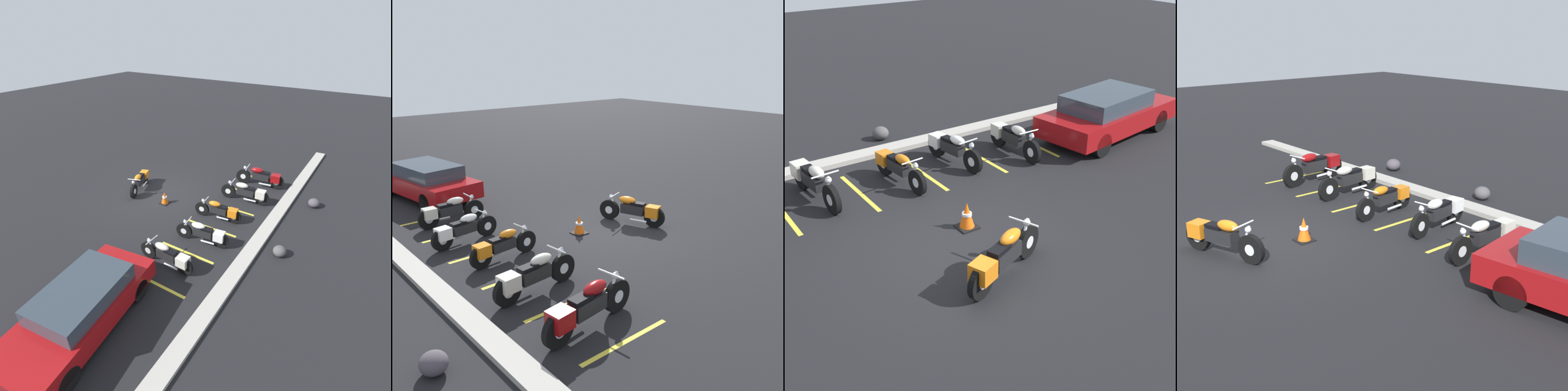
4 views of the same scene
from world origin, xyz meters
TOP-DOWN VIEW (x-y plane):
  - ground at (0.00, 0.00)m, footprint 60.00×60.00m
  - motorcycle_orange_featured at (0.00, -1.10)m, footprint 2.02×0.95m
  - parked_bike_0 at (-3.33, 3.67)m, footprint 0.70×2.30m
  - parked_bike_1 at (-1.57, 3.66)m, footprint 0.61×2.17m
  - parked_bike_2 at (0.31, 3.32)m, footprint 0.57×1.95m
  - parked_bike_3 at (1.95, 3.57)m, footprint 0.62×2.00m
  - parked_bike_4 at (3.60, 3.21)m, footprint 0.58×2.05m
  - car_red at (6.55, 2.68)m, footprint 4.51×2.38m
  - concrete_curb at (0.00, 5.19)m, footprint 18.00×0.50m
  - landscape_rock_0 at (-2.67, 6.29)m, footprint 0.54×0.53m
  - landscape_rock_1 at (1.19, 6.08)m, footprint 0.56×0.55m
  - traffic_cone at (0.47, 0.68)m, footprint 0.40×0.40m
  - stall_line_0 at (-4.07, 3.34)m, footprint 0.10×2.10m
  - stall_line_1 at (-2.37, 3.34)m, footprint 0.10×2.10m
  - stall_line_2 at (-0.67, 3.34)m, footprint 0.10×2.10m
  - stall_line_3 at (1.03, 3.34)m, footprint 0.10×2.10m
  - stall_line_4 at (2.74, 3.34)m, footprint 0.10×2.10m
  - stall_line_5 at (4.44, 3.34)m, footprint 0.10×2.10m

SIDE VIEW (x-z plane):
  - ground at x=0.00m, z-range 0.00..0.00m
  - stall_line_0 at x=-4.07m, z-range 0.00..0.00m
  - stall_line_1 at x=-2.37m, z-range 0.00..0.00m
  - stall_line_2 at x=-0.67m, z-range 0.00..0.00m
  - stall_line_3 at x=1.03m, z-range 0.00..0.00m
  - stall_line_4 at x=2.74m, z-range 0.00..0.00m
  - stall_line_5 at x=4.44m, z-range 0.00..0.00m
  - concrete_curb at x=0.00m, z-range 0.00..0.12m
  - landscape_rock_1 at x=1.19m, z-range 0.00..0.37m
  - landscape_rock_0 at x=-2.67m, z-range 0.00..0.38m
  - traffic_cone at x=0.47m, z-range -0.02..0.54m
  - parked_bike_2 at x=0.31m, z-range 0.02..0.79m
  - parked_bike_3 at x=1.95m, z-range 0.02..0.81m
  - parked_bike_4 at x=3.60m, z-range 0.03..0.83m
  - motorcycle_orange_featured at x=0.00m, z-range 0.03..0.86m
  - parked_bike_1 at x=-1.57m, z-range 0.03..0.88m
  - parked_bike_0 at x=-3.33m, z-range 0.03..0.93m
  - car_red at x=6.55m, z-range 0.04..1.32m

